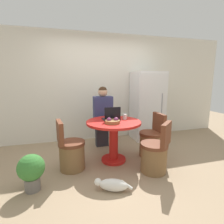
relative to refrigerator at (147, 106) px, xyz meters
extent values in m
plane|color=#9E8466|center=(-1.18, -1.23, -0.84)|extent=(12.00, 12.00, 0.00)
cube|color=silver|center=(-1.18, 0.36, 0.46)|extent=(7.00, 0.06, 2.60)
cube|color=white|center=(0.00, 0.01, 0.00)|extent=(0.73, 0.62, 1.69)
cube|color=silver|center=(0.00, -0.31, 0.00)|extent=(0.70, 0.01, 1.59)
cylinder|color=gray|center=(0.22, -0.32, 0.08)|extent=(0.02, 0.02, 0.51)
cylinder|color=red|center=(-1.19, -1.03, -0.82)|extent=(0.45, 0.45, 0.05)
cylinder|color=red|center=(-1.19, -1.03, -0.46)|extent=(0.16, 0.16, 0.67)
cylinder|color=red|center=(-1.19, -1.03, -0.10)|extent=(0.98, 0.98, 0.04)
cylinder|color=brown|center=(-0.43, -1.01, -0.63)|extent=(0.42, 0.42, 0.43)
cylinder|color=brown|center=(-0.43, -1.01, -0.39)|extent=(0.44, 0.44, 0.06)
cube|color=brown|center=(-0.25, -1.01, -0.18)|extent=(0.08, 0.40, 0.36)
cylinder|color=brown|center=(-1.94, -1.13, -0.63)|extent=(0.42, 0.42, 0.43)
cylinder|color=brown|center=(-1.94, -1.13, -0.39)|extent=(0.44, 0.44, 0.06)
cube|color=brown|center=(-2.11, -1.15, -0.18)|extent=(0.12, 0.40, 0.36)
cylinder|color=brown|center=(-0.66, -1.58, -0.63)|extent=(0.42, 0.42, 0.43)
cylinder|color=brown|center=(-0.66, -1.58, -0.39)|extent=(0.44, 0.44, 0.06)
cube|color=brown|center=(-0.54, -1.70, -0.18)|extent=(0.33, 0.32, 0.36)
cube|color=#2D2D38|center=(-1.23, -0.21, -0.60)|extent=(0.28, 0.16, 0.48)
cube|color=#2D2D38|center=(-1.23, -0.27, -0.29)|extent=(0.32, 0.36, 0.14)
cube|color=navy|center=(-1.23, -0.35, 0.04)|extent=(0.40, 0.22, 0.52)
sphere|color=tan|center=(-1.23, -0.35, 0.39)|extent=(0.20, 0.20, 0.20)
sphere|color=#382314|center=(-1.23, -0.35, 0.42)|extent=(0.18, 0.18, 0.18)
cube|color=#232328|center=(-1.20, -0.89, -0.08)|extent=(0.30, 0.26, 0.02)
cube|color=black|center=(-1.20, -1.02, 0.05)|extent=(0.30, 0.01, 0.24)
cylinder|color=olive|center=(-1.25, -1.17, -0.06)|extent=(0.26, 0.26, 0.05)
sphere|color=#7A2D5B|center=(-1.19, -1.18, -0.02)|extent=(0.08, 0.08, 0.08)
sphere|color=#7A2D5B|center=(-1.30, -1.16, -0.02)|extent=(0.08, 0.08, 0.08)
cylinder|color=white|center=(-0.94, -0.93, -0.04)|extent=(0.08, 0.08, 0.10)
ellipsoid|color=white|center=(-1.44, -1.89, -0.76)|extent=(0.42, 0.30, 0.17)
sphere|color=white|center=(-1.63, -1.81, -0.73)|extent=(0.10, 0.10, 0.10)
cylinder|color=white|center=(-1.27, -1.96, -0.74)|extent=(0.17, 0.10, 0.13)
cylinder|color=slate|center=(-2.50, -1.58, -0.75)|extent=(0.20, 0.20, 0.18)
sphere|color=#387A33|center=(-2.50, -1.58, -0.51)|extent=(0.36, 0.36, 0.36)
camera|label=1|loc=(-2.04, -3.96, 0.65)|focal=28.00mm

